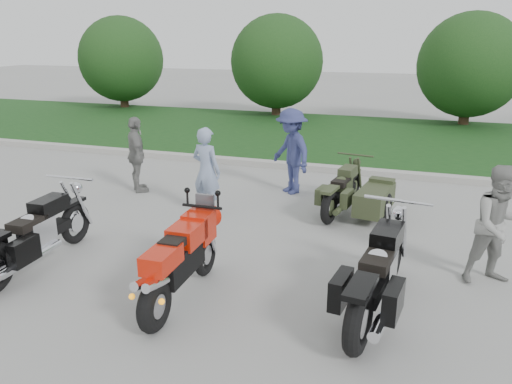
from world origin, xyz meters
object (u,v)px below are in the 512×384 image
(cruiser_left, at_px, (33,237))
(cruiser_right, at_px, (378,278))
(person_stripe, at_px, (206,171))
(person_denim, at_px, (291,151))
(cruiser_sidecar, at_px, (360,196))
(person_back, at_px, (137,155))
(person_grey, at_px, (499,226))
(sportbike_red, at_px, (180,259))

(cruiser_left, height_order, cruiser_right, cruiser_right)
(person_stripe, bearing_deg, cruiser_right, 155.09)
(cruiser_right, bearing_deg, person_denim, 124.00)
(cruiser_sidecar, bearing_deg, cruiser_right, -70.94)
(cruiser_right, xyz_separation_m, person_back, (-5.30, 3.47, 0.30))
(cruiser_sidecar, bearing_deg, person_back, -171.67)
(cruiser_sidecar, relative_size, person_stripe, 1.28)
(cruiser_sidecar, height_order, person_back, person_back)
(cruiser_right, bearing_deg, person_stripe, 148.71)
(cruiser_sidecar, xyz_separation_m, person_grey, (2.04, -2.04, 0.44))
(cruiser_sidecar, distance_m, person_stripe, 2.87)
(person_denim, bearing_deg, cruiser_sidecar, 10.32)
(person_grey, height_order, person_denim, person_denim)
(person_stripe, xyz_separation_m, person_back, (-1.94, 0.77, -0.01))
(cruiser_left, distance_m, cruiser_sidecar, 5.52)
(sportbike_red, distance_m, cruiser_sidecar, 4.22)
(sportbike_red, xyz_separation_m, cruiser_right, (2.34, 0.42, -0.08))
(person_denim, xyz_separation_m, person_back, (-3.10, -0.95, -0.09))
(sportbike_red, height_order, cruiser_right, sportbike_red)
(cruiser_right, bearing_deg, person_grey, 52.03)
(cruiser_left, distance_m, person_back, 3.76)
(person_denim, distance_m, person_back, 3.24)
(cruiser_left, bearing_deg, person_back, 96.67)
(person_back, bearing_deg, cruiser_left, 148.99)
(person_grey, bearing_deg, cruiser_sidecar, 109.92)
(cruiser_right, relative_size, cruiser_sidecar, 1.22)
(person_grey, xyz_separation_m, person_denim, (-3.62, 3.03, 0.08))
(person_stripe, relative_size, person_denim, 0.91)
(person_back, bearing_deg, person_stripe, -151.11)
(cruiser_left, distance_m, person_stripe, 3.26)
(cruiser_left, height_order, person_denim, person_denim)
(cruiser_left, relative_size, person_stripe, 1.48)
(cruiser_sidecar, relative_size, person_grey, 1.28)
(cruiser_sidecar, height_order, person_grey, person_grey)
(person_grey, bearing_deg, person_stripe, 139.66)
(sportbike_red, xyz_separation_m, person_grey, (3.76, 1.81, 0.24))
(cruiser_sidecar, bearing_deg, sportbike_red, -105.32)
(sportbike_red, xyz_separation_m, person_stripe, (-1.02, 3.12, 0.24))
(cruiser_right, relative_size, person_denim, 1.42)
(person_stripe, relative_size, person_back, 1.02)
(sportbike_red, relative_size, person_grey, 1.27)
(sportbike_red, bearing_deg, person_grey, 24.54)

